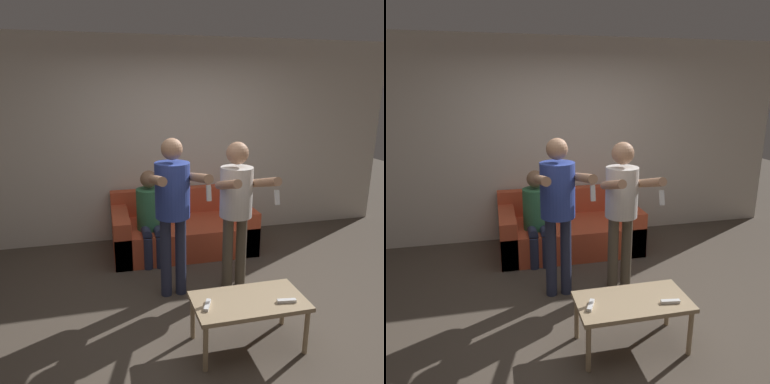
# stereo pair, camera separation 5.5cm
# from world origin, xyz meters

# --- Properties ---
(ground_plane) EXTENTS (14.00, 14.00, 0.00)m
(ground_plane) POSITION_xyz_m (0.00, 0.00, 0.00)
(ground_plane) COLOR #4C4238
(wall_back) EXTENTS (6.40, 0.06, 2.70)m
(wall_back) POSITION_xyz_m (0.00, 2.12, 1.35)
(wall_back) COLOR beige
(wall_back) RESTS_ON ground_plane
(couch) EXTENTS (1.78, 0.96, 0.73)m
(couch) POSITION_xyz_m (-0.01, 1.61, 0.25)
(couch) COLOR #C64C2D
(couch) RESTS_ON ground_plane
(person_standing_left) EXTENTS (0.46, 0.79, 1.61)m
(person_standing_left) POSITION_xyz_m (-0.33, 0.47, 1.01)
(person_standing_left) COLOR #282D47
(person_standing_left) RESTS_ON ground_plane
(person_standing_right) EXTENTS (0.45, 0.72, 1.55)m
(person_standing_right) POSITION_xyz_m (0.31, 0.47, 0.97)
(person_standing_right) COLOR brown
(person_standing_right) RESTS_ON ground_plane
(person_seated) EXTENTS (0.32, 0.54, 1.11)m
(person_seated) POSITION_xyz_m (-0.44, 1.38, 0.60)
(person_seated) COLOR #282D47
(person_seated) RESTS_ON ground_plane
(coffee_table) EXTENTS (0.91, 0.48, 0.43)m
(coffee_table) POSITION_xyz_m (0.10, -0.44, 0.38)
(coffee_table) COLOR tan
(coffee_table) RESTS_ON ground_plane
(remote_near) EXTENTS (0.15, 0.06, 0.02)m
(remote_near) POSITION_xyz_m (0.37, -0.55, 0.44)
(remote_near) COLOR white
(remote_near) RESTS_ON coffee_table
(remote_far) EXTENTS (0.10, 0.15, 0.02)m
(remote_far) POSITION_xyz_m (-0.25, -0.46, 0.44)
(remote_far) COLOR white
(remote_far) RESTS_ON coffee_table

